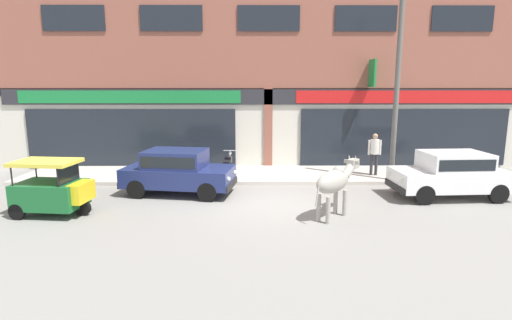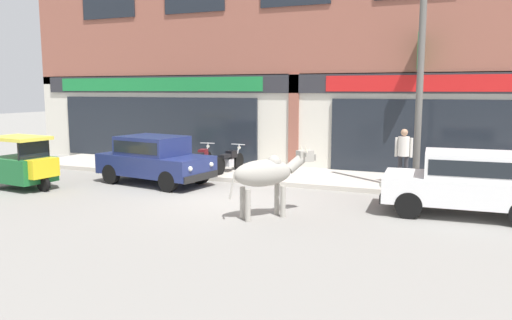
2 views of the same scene
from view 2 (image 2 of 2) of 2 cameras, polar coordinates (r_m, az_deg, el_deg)
ground_plane at (r=13.06m, az=-2.99°, el=-4.59°), size 90.00×90.00×0.00m
sidewalk at (r=16.40m, az=2.63°, el=-1.73°), size 19.00×3.00×0.14m
shop_building at (r=17.94m, az=4.75°, el=14.74°), size 23.00×1.40×10.28m
cow at (r=11.11m, az=1.25°, el=-1.54°), size 1.60×1.74×1.61m
car_0 at (r=15.44m, az=-11.57°, el=0.30°), size 3.78×2.14×1.46m
car_1 at (r=12.30m, az=22.82°, el=-2.15°), size 3.68×1.79×1.46m
auto_rickshaw at (r=15.88m, az=-25.02°, el=-0.65°), size 2.05×1.35×1.52m
motorcycle_0 at (r=17.46m, az=-9.51°, el=0.29°), size 0.52×1.81×0.88m
motorcycle_1 at (r=16.96m, az=-6.20°, el=0.12°), size 0.57×1.80×0.88m
motorcycle_2 at (r=16.55m, az=-3.06°, el=-0.04°), size 0.52×1.81×0.88m
pedestrian at (r=14.92m, az=16.52°, el=1.06°), size 0.50×0.32×1.60m
utility_pole at (r=14.03m, az=18.29°, el=9.69°), size 0.18×0.18×6.43m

